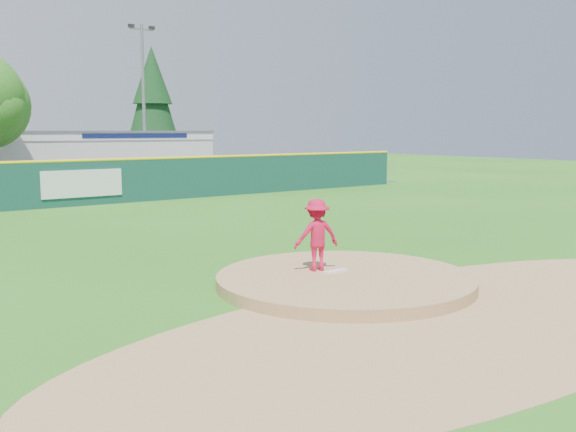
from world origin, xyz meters
TOP-DOWN VIEW (x-y plane):
  - ground at (0.00, 0.00)m, footprint 120.00×120.00m
  - pitchers_mound at (0.00, 0.00)m, footprint 5.50×5.50m
  - pitching_rubber at (0.00, 0.30)m, footprint 0.60×0.15m
  - infield_dirt_arc at (0.00, -3.00)m, footprint 15.40×15.40m
  - parking_lot at (0.00, 27.00)m, footprint 44.00×16.00m
  - pitcher at (-0.20, 0.70)m, footprint 1.14×0.85m
  - van at (5.68, 22.40)m, footprint 5.77×3.74m
  - pool_building_grp at (6.00, 31.99)m, footprint 15.20×8.20m
  - outfield_fence at (0.00, 18.00)m, footprint 40.00×0.14m
  - conifer_tree at (13.00, 36.00)m, footprint 4.40×4.40m
  - light_pole_right at (9.00, 29.00)m, footprint 1.75×0.25m

SIDE VIEW (x-z plane):
  - ground at x=0.00m, z-range 0.00..0.00m
  - pitchers_mound at x=0.00m, z-range -0.25..0.25m
  - infield_dirt_arc at x=0.00m, z-range 0.00..0.01m
  - parking_lot at x=0.00m, z-range 0.00..0.02m
  - pitching_rubber at x=0.00m, z-range 0.25..0.29m
  - van at x=5.68m, z-range 0.02..1.50m
  - pitcher at x=-0.20m, z-range 0.25..1.82m
  - outfield_fence at x=0.00m, z-range 0.05..2.12m
  - pool_building_grp at x=6.00m, z-range 0.01..3.32m
  - conifer_tree at x=13.00m, z-range 0.79..10.29m
  - light_pole_right at x=9.00m, z-range 0.54..10.54m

